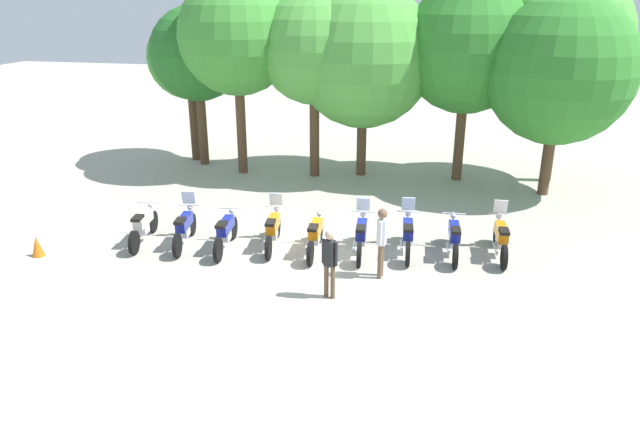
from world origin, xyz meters
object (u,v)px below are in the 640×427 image
Objects in this scene: tree_5 at (467,48)px; traffic_cone at (37,246)px; tree_7 at (566,37)px; tree_2 at (237,36)px; motorcycle_2 at (226,232)px; motorcycle_3 at (273,229)px; motorcycle_7 at (454,238)px; motorcycle_5 at (361,235)px; tree_3 at (314,48)px; motorcycle_8 at (501,238)px; tree_4 at (364,57)px; person_1 at (330,259)px; motorcycle_4 at (315,235)px; person_0 at (382,237)px; motorcycle_6 at (408,235)px; motorcycle_1 at (185,227)px; tree_0 at (189,58)px; tree_1 at (197,54)px; tree_6 at (560,71)px; motorcycle_0 at (143,225)px.

tree_5 reaches higher than traffic_cone.
tree_7 reaches higher than tree_5.
tree_2 is at bearing -172.88° from tree_7.
motorcycle_2 is 8.65m from tree_2.
motorcycle_7 is (4.81, 0.49, -0.01)m from motorcycle_3.
motorcycle_2 is 1.00× the size of motorcycle_5.
motorcycle_2 is at bearing -96.21° from tree_3.
motorcycle_8 is at bearing 12.53° from traffic_cone.
tree_4 reaches higher than motorcycle_5.
person_1 is 11.31m from tree_2.
tree_3 is at bearing 9.42° from motorcycle_4.
motorcycle_3 is 3.35m from person_0.
person_1 is 10.43m from tree_4.
motorcycle_6 is at bearing -100.26° from tree_5.
tree_7 is at bearing 35.40° from traffic_cone.
motorcycle_1 is at bearing -83.45° from tree_2.
tree_1 is at bearing -42.78° from tree_0.
tree_7 is 17.90m from traffic_cone.
tree_4 reaches higher than person_0.
motorcycle_5 is at bearing -94.02° from motorcycle_1.
tree_4 is at bearing 171.45° from tree_6.
tree_0 is at bearing 173.06° from tree_6.
motorcycle_2 and motorcycle_7 have the same top height.
tree_2 reaches higher than tree_6.
traffic_cone is at bearing 100.33° from motorcycle_3.
tree_1 is (-7.23, 9.93, 3.39)m from person_1.
tree_4 is (-4.71, 6.63, 3.87)m from motorcycle_8.
tree_5 reaches higher than motorcycle_1.
motorcycle_8 is at bearing 39.82° from person_0.
tree_6 is (4.21, 5.97, 3.67)m from motorcycle_6.
motorcycle_5 is at bearing -170.51° from person_1.
tree_4 is 1.05× the size of tree_6.
motorcycle_5 reaches higher than motorcycle_0.
tree_4 reaches higher than motorcycle_6.
motorcycle_8 is 9.81m from tree_3.
motorcycle_1 is 0.31× the size of tree_5.
motorcycle_7 is at bearing -92.84° from motorcycle_0.
tree_3 is (2.80, 0.20, -0.38)m from tree_2.
motorcycle_1 is 11.55m from tree_5.
tree_0 is (-3.35, 8.41, 3.61)m from motorcycle_1.
motorcycle_7 is 10.98m from traffic_cone.
motorcycle_6 is 9.79m from traffic_cone.
motorcycle_1 and motorcycle_8 have the same top height.
motorcycle_6 is at bearing -42.44° from tree_2.
tree_1 is at bearing 179.03° from tree_4.
tree_2 reaches higher than tree_4.
tree_7 is at bearing -35.97° from motorcycle_6.
tree_5 is (6.09, 7.92, 4.24)m from motorcycle_2.
motorcycle_5 reaches higher than motorcycle_7.
motorcycle_2 is 11.88m from tree_6.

